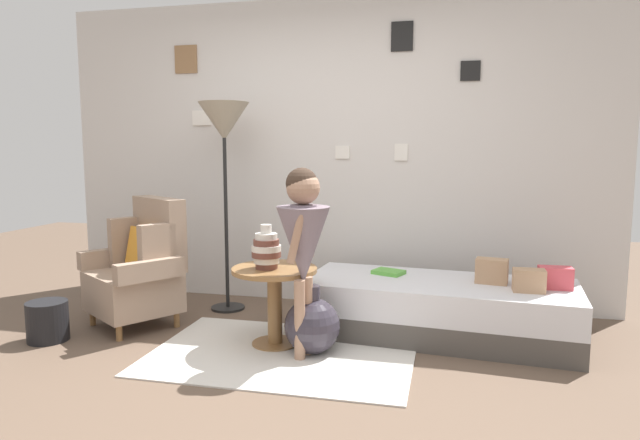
{
  "coord_description": "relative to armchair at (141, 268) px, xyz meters",
  "views": [
    {
      "loc": [
        1.03,
        -2.78,
        1.34
      ],
      "look_at": [
        0.15,
        0.95,
        0.85
      ],
      "focal_mm": 31.22,
      "sensor_mm": 36.0,
      "label": 1
    }
  ],
  "objects": [
    {
      "name": "ground_plane",
      "position": [
        1.25,
        -0.94,
        -0.44
      ],
      "size": [
        12.0,
        12.0,
        0.0
      ],
      "primitive_type": "plane",
      "color": "brown"
    },
    {
      "name": "gallery_wall",
      "position": [
        1.25,
        1.01,
        0.86
      ],
      "size": [
        4.8,
        0.12,
        2.6
      ],
      "color": "silver",
      "rests_on": "ground"
    },
    {
      "name": "rug",
      "position": [
        1.23,
        -0.36,
        -0.43
      ],
      "size": [
        1.71,
        1.19,
        0.01
      ],
      "primitive_type": "cube",
      "color": "silver",
      "rests_on": "ground"
    },
    {
      "name": "armchair",
      "position": [
        0.0,
        0.0,
        0.0
      ],
      "size": [
        0.9,
        0.85,
        0.97
      ],
      "color": "olive",
      "rests_on": "ground"
    },
    {
      "name": "daybed",
      "position": [
        2.22,
        0.25,
        -0.24
      ],
      "size": [
        1.97,
        0.98,
        0.4
      ],
      "color": "#4C4742",
      "rests_on": "ground"
    },
    {
      "name": "pillow_head",
      "position": [
        2.99,
        0.22,
        0.04
      ],
      "size": [
        0.22,
        0.12,
        0.15
      ],
      "primitive_type": "cube",
      "rotation": [
        0.0,
        0.0,
        0.02
      ],
      "color": "#D64C56",
      "rests_on": "daybed"
    },
    {
      "name": "pillow_mid",
      "position": [
        2.8,
        0.09,
        0.04
      ],
      "size": [
        0.2,
        0.12,
        0.15
      ],
      "primitive_type": "cube",
      "rotation": [
        0.0,
        0.0,
        -0.0
      ],
      "color": "tan",
      "rests_on": "daybed"
    },
    {
      "name": "pillow_back",
      "position": [
        2.58,
        0.28,
        0.05
      ],
      "size": [
        0.23,
        0.15,
        0.18
      ],
      "primitive_type": "cube",
      "rotation": [
        0.0,
        0.0,
        -0.17
      ],
      "color": "tan",
      "rests_on": "daybed"
    },
    {
      "name": "side_table",
      "position": [
        1.13,
        -0.21,
        -0.05
      ],
      "size": [
        0.58,
        0.58,
        0.54
      ],
      "color": "olive",
      "rests_on": "ground"
    },
    {
      "name": "vase_striped",
      "position": [
        1.09,
        -0.25,
        0.23
      ],
      "size": [
        0.2,
        0.2,
        0.3
      ],
      "color": "brown",
      "rests_on": "side_table"
    },
    {
      "name": "floor_lamp",
      "position": [
        0.48,
        0.54,
        1.06
      ],
      "size": [
        0.41,
        0.41,
        1.72
      ],
      "color": "black",
      "rests_on": "ground"
    },
    {
      "name": "person_child",
      "position": [
        1.38,
        -0.39,
        0.36
      ],
      "size": [
        0.34,
        0.34,
        1.23
      ],
      "color": "#A37A60",
      "rests_on": "ground"
    },
    {
      "name": "book_on_daybed",
      "position": [
        1.84,
        0.41,
        -0.02
      ],
      "size": [
        0.26,
        0.23,
        0.03
      ],
      "primitive_type": "cube",
      "rotation": [
        0.0,
        0.0,
        -0.39
      ],
      "color": "#5BB041",
      "rests_on": "daybed"
    },
    {
      "name": "demijohn_near",
      "position": [
        1.42,
        -0.29,
        -0.25
      ],
      "size": [
        0.37,
        0.37,
        0.46
      ],
      "color": "#332D38",
      "rests_on": "ground"
    },
    {
      "name": "magazine_basket",
      "position": [
        -0.45,
        -0.49,
        -0.3
      ],
      "size": [
        0.28,
        0.28,
        0.28
      ],
      "primitive_type": "cylinder",
      "color": "black",
      "rests_on": "ground"
    }
  ]
}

